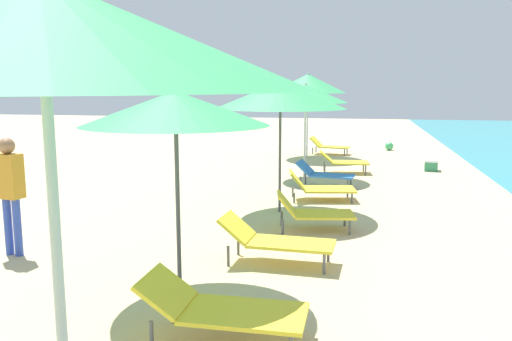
% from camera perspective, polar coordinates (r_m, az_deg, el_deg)
% --- Properties ---
extents(umbrella_second, '(2.30, 2.30, 2.88)m').
position_cam_1_polar(umbrella_second, '(2.42, -22.32, 13.61)').
color(umbrella_second, silver).
rests_on(umbrella_second, ground).
extents(umbrella_third, '(2.08, 2.08, 2.37)m').
position_cam_1_polar(umbrella_third, '(5.79, -8.81, 6.72)').
color(umbrella_third, '#4C4C51').
rests_on(umbrella_third, ground).
extents(lounger_third_shoreside, '(1.55, 0.65, 0.64)m').
position_cam_1_polar(lounger_third_shoreside, '(7.01, 2.09, -7.55)').
color(lounger_third_shoreside, yellow).
rests_on(lounger_third_shoreside, ground).
extents(lounger_third_inland, '(1.54, 0.66, 0.61)m').
position_cam_1_polar(lounger_third_inland, '(5.00, -3.85, -14.73)').
color(lounger_third_inland, yellow).
rests_on(lounger_third_inland, ground).
extents(umbrella_fourth, '(2.42, 2.42, 2.49)m').
position_cam_1_polar(umbrella_fourth, '(9.64, 2.69, 8.22)').
color(umbrella_fourth, '#4C4C51').
rests_on(umbrella_fourth, ground).
extents(lounger_fourth_shoreside, '(1.46, 0.91, 0.61)m').
position_cam_1_polar(lounger_fourth_shoreside, '(10.92, 6.98, -1.78)').
color(lounger_fourth_shoreside, yellow).
rests_on(lounger_fourth_shoreside, ground).
extents(lounger_fourth_inland, '(1.35, 0.84, 0.63)m').
position_cam_1_polar(lounger_fourth_inland, '(8.65, 6.21, -4.49)').
color(lounger_fourth_inland, yellow).
rests_on(lounger_fourth_inland, ground).
extents(umbrella_fifth, '(2.13, 2.13, 2.45)m').
position_cam_1_polar(umbrella_fifth, '(13.30, 5.44, 8.35)').
color(umbrella_fifth, silver).
rests_on(umbrella_fifth, ground).
extents(lounger_fifth_shoreside, '(1.38, 0.80, 0.60)m').
position_cam_1_polar(lounger_fifth_shoreside, '(14.39, 9.49, 1.03)').
color(lounger_fifth_shoreside, yellow).
rests_on(lounger_fifth_shoreside, ground).
extents(lounger_fifth_inland, '(1.40, 0.78, 0.61)m').
position_cam_1_polar(lounger_fifth_inland, '(12.32, 7.46, -0.32)').
color(lounger_fifth_inland, blue).
rests_on(lounger_fifth_inland, ground).
extents(umbrella_farthest, '(2.49, 2.49, 2.80)m').
position_cam_1_polar(umbrella_farthest, '(17.32, 5.70, 9.44)').
color(umbrella_farthest, silver).
rests_on(umbrella_farthest, ground).
extents(lounger_farthest_shoreside, '(1.41, 0.78, 0.59)m').
position_cam_1_polar(lounger_farthest_shoreside, '(18.31, 7.97, 2.71)').
color(lounger_farthest_shoreside, yellow).
rests_on(lounger_farthest_shoreside, ground).
extents(person_walking_near, '(0.39, 0.28, 1.66)m').
position_cam_1_polar(person_walking_near, '(7.97, -25.37, -1.41)').
color(person_walking_near, '#334CB2').
rests_on(person_walking_near, ground).
extents(cooler_box, '(0.40, 0.50, 0.30)m').
position_cam_1_polar(cooler_box, '(15.44, 18.61, 0.55)').
color(cooler_box, '#338C59').
rests_on(cooler_box, ground).
extents(beach_ball, '(0.30, 0.30, 0.30)m').
position_cam_1_polar(beach_ball, '(19.82, 14.37, 2.59)').
color(beach_ball, '#3FB266').
rests_on(beach_ball, ground).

